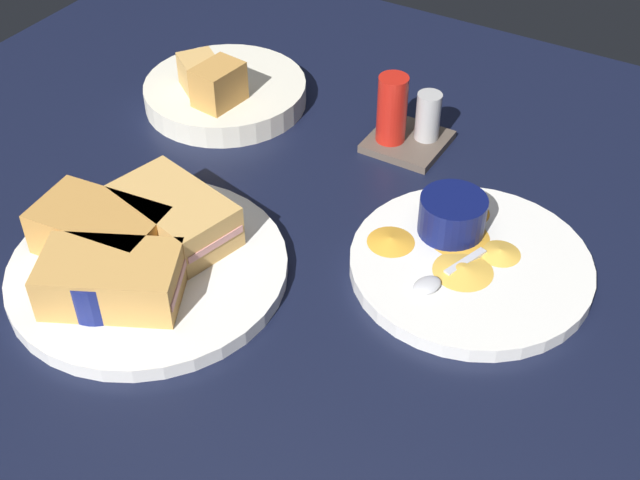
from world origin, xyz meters
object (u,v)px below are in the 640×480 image
at_px(ramekin_dark_sauce, 97,282).
at_px(condiment_caddy, 405,122).
at_px(bread_basket_rear, 223,91).
at_px(plate_sandwich_main, 149,269).
at_px(sandwich_half_near, 175,215).
at_px(ramekin_light_gravy, 453,214).
at_px(spoon_by_dark_ramekin, 132,261).
at_px(sandwich_half_far, 101,230).
at_px(spoon_by_gravy_ramekin, 436,280).
at_px(sandwich_half_extra, 111,279).
at_px(plate_chips_companion, 471,265).

height_order(ramekin_dark_sauce, condiment_caddy, condiment_caddy).
bearing_deg(bread_basket_rear, ramekin_dark_sauce, -72.08).
xyz_separation_m(plate_sandwich_main, ramekin_dark_sauce, (-0.01, -0.06, 0.03)).
xyz_separation_m(plate_sandwich_main, sandwich_half_near, (-0.00, 0.05, 0.03)).
bearing_deg(ramekin_light_gravy, ramekin_dark_sauce, -132.78).
relative_size(ramekin_dark_sauce, ramekin_light_gravy, 1.01).
height_order(spoon_by_dark_ramekin, ramekin_light_gravy, ramekin_light_gravy).
xyz_separation_m(plate_sandwich_main, condiment_caddy, (0.12, 0.34, 0.03)).
bearing_deg(ramekin_dark_sauce, sandwich_half_far, 129.05).
distance_m(spoon_by_dark_ramekin, ramekin_light_gravy, 0.33).
xyz_separation_m(sandwich_half_near, ramekin_dark_sauce, (-0.00, -0.12, -0.00)).
bearing_deg(sandwich_half_near, sandwich_half_far, -130.81).
height_order(sandwich_half_far, ramekin_light_gravy, sandwich_half_far).
height_order(ramekin_light_gravy, spoon_by_gravy_ramekin, ramekin_light_gravy).
xyz_separation_m(bread_basket_rear, condiment_caddy, (0.24, 0.04, 0.01)).
bearing_deg(ramekin_light_gravy, sandwich_half_extra, -132.76).
bearing_deg(spoon_by_dark_ramekin, plate_chips_companion, 31.77).
bearing_deg(condiment_caddy, ramekin_dark_sauce, -106.99).
bearing_deg(ramekin_dark_sauce, bread_basket_rear, 107.92).
bearing_deg(ramekin_light_gravy, condiment_caddy, 131.68).
height_order(sandwich_half_far, plate_chips_companion, sandwich_half_far).
xyz_separation_m(sandwich_half_near, sandwich_half_extra, (0.01, -0.11, 0.00)).
distance_m(ramekin_dark_sauce, spoon_by_gravy_ramekin, 0.33).
height_order(plate_sandwich_main, bread_basket_rear, bread_basket_rear).
bearing_deg(spoon_by_dark_ramekin, plate_sandwich_main, 31.91).
distance_m(sandwich_half_near, sandwich_half_extra, 0.11).
bearing_deg(sandwich_half_far, plate_sandwich_main, 4.19).
distance_m(sandwich_half_near, spoon_by_gravy_ramekin, 0.28).
xyz_separation_m(sandwich_half_near, condiment_caddy, (0.12, 0.29, -0.01)).
bearing_deg(sandwich_half_near, bread_basket_rear, 115.62).
bearing_deg(plate_chips_companion, sandwich_half_far, -152.03).
bearing_deg(condiment_caddy, spoon_by_dark_ramekin, -110.53).
bearing_deg(spoon_by_gravy_ramekin, sandwich_half_far, -157.94).
bearing_deg(plate_chips_companion, spoon_by_gravy_ramekin, -109.16).
distance_m(sandwich_half_extra, bread_basket_rear, 0.38).
bearing_deg(sandwich_half_near, ramekin_dark_sauce, -90.69).
height_order(spoon_by_dark_ramekin, plate_chips_companion, spoon_by_dark_ramekin).
relative_size(sandwich_half_far, spoon_by_gravy_ramekin, 1.42).
relative_size(ramekin_light_gravy, bread_basket_rear, 0.33).
bearing_deg(sandwich_half_extra, spoon_by_gravy_ramekin, 34.54).
xyz_separation_m(spoon_by_dark_ramekin, plate_chips_companion, (0.29, 0.18, -0.01)).
distance_m(sandwich_half_extra, condiment_caddy, 0.41).
height_order(plate_sandwich_main, plate_chips_companion, same).
xyz_separation_m(sandwich_half_near, plate_chips_companion, (0.28, 0.12, -0.03)).
distance_m(bread_basket_rear, condiment_caddy, 0.25).
bearing_deg(sandwich_half_far, spoon_by_dark_ramekin, -5.28).
distance_m(ramekin_dark_sauce, spoon_by_dark_ramekin, 0.06).
bearing_deg(spoon_by_dark_ramekin, sandwich_half_near, 82.12).
distance_m(spoon_by_dark_ramekin, condiment_caddy, 0.37).
bearing_deg(bread_basket_rear, sandwich_half_near, -64.38).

